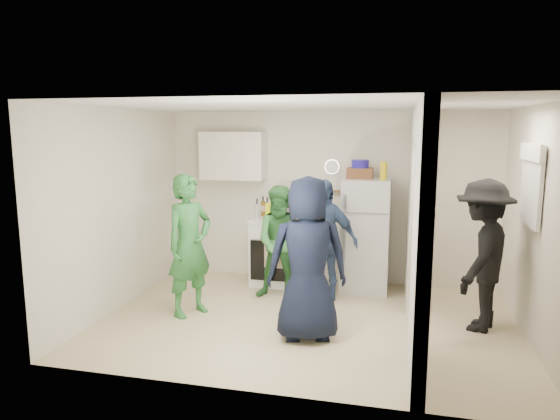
% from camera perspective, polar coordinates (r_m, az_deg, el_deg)
% --- Properties ---
extents(floor, '(4.80, 4.80, 0.00)m').
position_cam_1_polar(floor, '(6.04, 3.13, -12.54)').
color(floor, '#C6B38C').
rests_on(floor, ground).
extents(wall_back, '(4.80, 0.00, 4.80)m').
position_cam_1_polar(wall_back, '(7.36, 5.55, 1.46)').
color(wall_back, silver).
rests_on(wall_back, floor).
extents(wall_front, '(4.80, 0.00, 4.80)m').
position_cam_1_polar(wall_front, '(4.07, -0.96, -4.83)').
color(wall_front, silver).
rests_on(wall_front, floor).
extents(wall_left, '(0.00, 3.40, 3.40)m').
position_cam_1_polar(wall_left, '(6.55, -17.91, 0.09)').
color(wall_left, silver).
rests_on(wall_left, floor).
extents(wall_right, '(0.00, 3.40, 3.40)m').
position_cam_1_polar(wall_right, '(5.80, 27.31, -1.64)').
color(wall_right, silver).
rests_on(wall_right, floor).
extents(ceiling, '(4.80, 4.80, 0.00)m').
position_cam_1_polar(ceiling, '(5.62, 3.35, 11.87)').
color(ceiling, white).
rests_on(ceiling, wall_back).
extents(partition_pier_back, '(0.12, 1.20, 2.50)m').
position_cam_1_polar(partition_pier_back, '(6.71, 15.05, 0.42)').
color(partition_pier_back, silver).
rests_on(partition_pier_back, floor).
extents(partition_pier_front, '(0.12, 1.20, 2.50)m').
position_cam_1_polar(partition_pier_front, '(4.54, 15.84, -3.71)').
color(partition_pier_front, silver).
rests_on(partition_pier_front, floor).
extents(partition_header, '(0.12, 1.00, 0.40)m').
position_cam_1_polar(partition_header, '(5.53, 15.84, 9.51)').
color(partition_header, silver).
rests_on(partition_header, partition_pier_back).
extents(stove, '(0.81, 0.68, 0.97)m').
position_cam_1_polar(stove, '(7.30, 0.03, -4.69)').
color(stove, white).
rests_on(stove, floor).
extents(upper_cabinet, '(0.95, 0.34, 0.70)m').
position_cam_1_polar(upper_cabinet, '(7.45, -5.37, 6.19)').
color(upper_cabinet, silver).
rests_on(upper_cabinet, wall_back).
extents(fridge, '(0.64, 0.63, 1.56)m').
position_cam_1_polar(fridge, '(7.03, 9.73, -2.87)').
color(fridge, silver).
rests_on(fridge, floor).
extents(wicker_basket, '(0.35, 0.25, 0.15)m').
position_cam_1_polar(wicker_basket, '(6.96, 9.12, 4.16)').
color(wicker_basket, brown).
rests_on(wicker_basket, fridge).
extents(blue_bowl, '(0.24, 0.24, 0.11)m').
position_cam_1_polar(blue_bowl, '(6.95, 9.15, 5.23)').
color(blue_bowl, '#1E1591').
rests_on(blue_bowl, wicker_basket).
extents(yellow_cup_stack_top, '(0.09, 0.09, 0.25)m').
position_cam_1_polar(yellow_cup_stack_top, '(6.79, 11.74, 4.39)').
color(yellow_cup_stack_top, yellow).
rests_on(yellow_cup_stack_top, fridge).
extents(wall_clock, '(0.22, 0.02, 0.22)m').
position_cam_1_polar(wall_clock, '(7.29, 5.97, 4.93)').
color(wall_clock, white).
rests_on(wall_clock, wall_back).
extents(spice_shelf, '(0.35, 0.08, 0.03)m').
position_cam_1_polar(spice_shelf, '(7.30, 5.51, 2.18)').
color(spice_shelf, olive).
rests_on(spice_shelf, wall_back).
extents(nook_window, '(0.03, 0.70, 0.80)m').
position_cam_1_polar(nook_window, '(5.93, 26.94, 2.52)').
color(nook_window, black).
rests_on(nook_window, wall_right).
extents(nook_window_frame, '(0.04, 0.76, 0.86)m').
position_cam_1_polar(nook_window_frame, '(5.93, 26.80, 2.53)').
color(nook_window_frame, white).
rests_on(nook_window_frame, wall_right).
extents(nook_valance, '(0.04, 0.82, 0.18)m').
position_cam_1_polar(nook_valance, '(5.90, 26.81, 5.91)').
color(nook_valance, white).
rests_on(nook_valance, wall_right).
extents(yellow_cup_stack_stove, '(0.09, 0.09, 0.25)m').
position_cam_1_polar(yellow_cup_stack_stove, '(7.00, -1.34, -0.22)').
color(yellow_cup_stack_stove, '#F1FB15').
rests_on(yellow_cup_stack_stove, stove).
extents(red_cup, '(0.09, 0.09, 0.12)m').
position_cam_1_polar(red_cup, '(6.95, 1.42, -0.83)').
color(red_cup, '#B7270C').
rests_on(red_cup, stove).
extents(person_green_left, '(0.67, 0.75, 1.72)m').
position_cam_1_polar(person_green_left, '(6.11, -10.30, -3.99)').
color(person_green_left, '#317B40').
rests_on(person_green_left, floor).
extents(person_green_center, '(0.81, 0.67, 1.51)m').
position_cam_1_polar(person_green_center, '(6.61, 0.28, -3.74)').
color(person_green_center, '#367A37').
rests_on(person_green_center, floor).
extents(person_denim, '(1.01, 0.59, 1.61)m').
position_cam_1_polar(person_denim, '(6.53, 4.89, -3.49)').
color(person_denim, '#38567A').
rests_on(person_denim, floor).
extents(person_navy, '(0.98, 0.77, 1.77)m').
position_cam_1_polar(person_navy, '(5.30, 3.18, -5.59)').
color(person_navy, black).
rests_on(person_navy, floor).
extents(person_nook, '(1.01, 1.26, 1.71)m').
position_cam_1_polar(person_nook, '(6.01, 22.13, -4.81)').
color(person_nook, black).
rests_on(person_nook, floor).
extents(bottle_a, '(0.07, 0.07, 0.30)m').
position_cam_1_polar(bottle_a, '(7.36, -1.95, 0.44)').
color(bottle_a, brown).
rests_on(bottle_a, stove).
extents(bottle_b, '(0.06, 0.06, 0.32)m').
position_cam_1_polar(bottle_b, '(7.14, -1.47, 0.24)').
color(bottle_b, '#1B3D14').
rests_on(bottle_b, stove).
extents(bottle_c, '(0.06, 0.06, 0.25)m').
position_cam_1_polar(bottle_c, '(7.35, -0.30, 0.23)').
color(bottle_c, '#B1BDBF').
rests_on(bottle_c, stove).
extents(bottle_d, '(0.07, 0.07, 0.26)m').
position_cam_1_polar(bottle_d, '(7.11, -0.01, -0.01)').
color(bottle_d, maroon).
rests_on(bottle_d, stove).
extents(bottle_e, '(0.06, 0.06, 0.24)m').
position_cam_1_polar(bottle_e, '(7.31, 1.20, 0.16)').
color(bottle_e, '#999EAA').
rests_on(bottle_e, stove).
extents(bottle_f, '(0.07, 0.07, 0.33)m').
position_cam_1_polar(bottle_f, '(7.14, 1.54, 0.28)').
color(bottle_f, '#123218').
rests_on(bottle_f, stove).
extents(bottle_g, '(0.07, 0.07, 0.25)m').
position_cam_1_polar(bottle_g, '(7.27, 2.15, 0.12)').
color(bottle_g, olive).
rests_on(bottle_g, stove).
extents(bottle_h, '(0.06, 0.06, 0.29)m').
position_cam_1_polar(bottle_h, '(7.13, -2.63, 0.13)').
color(bottle_h, '#AAB0B6').
rests_on(bottle_h, stove).
extents(bottle_i, '(0.06, 0.06, 0.25)m').
position_cam_1_polar(bottle_i, '(7.27, 0.76, 0.15)').
color(bottle_i, '#54230E').
rests_on(bottle_i, stove).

